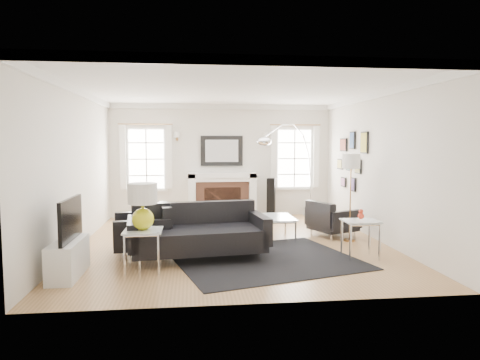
{
  "coord_description": "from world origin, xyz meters",
  "views": [
    {
      "loc": [
        -0.74,
        -7.71,
        1.83
      ],
      "look_at": [
        0.16,
        0.3,
        1.14
      ],
      "focal_mm": 32.0,
      "sensor_mm": 36.0,
      "label": 1
    }
  ],
  "objects": [
    {
      "name": "right_wall",
      "position": [
        2.75,
        0.0,
        1.4
      ],
      "size": [
        0.04,
        6.0,
        2.8
      ],
      "primitive_type": "cube",
      "color": "silver",
      "rests_on": "floor"
    },
    {
      "name": "coffee_table",
      "position": [
        0.72,
        0.34,
        0.39
      ],
      "size": [
        0.95,
        0.95,
        0.42
      ],
      "color": "silver",
      "rests_on": "floor"
    },
    {
      "name": "arc_floor_lamp",
      "position": [
        1.51,
        2.06,
        1.28
      ],
      "size": [
        1.68,
        1.55,
        2.38
      ],
      "color": "silver",
      "rests_on": "floor"
    },
    {
      "name": "sofa",
      "position": [
        -0.66,
        -0.91,
        0.39
      ],
      "size": [
        2.28,
        1.26,
        0.71
      ],
      "color": "black",
      "rests_on": "floor"
    },
    {
      "name": "left_wall",
      "position": [
        -2.75,
        0.0,
        1.4
      ],
      "size": [
        0.04,
        6.0,
        2.8
      ],
      "primitive_type": "cube",
      "color": "silver",
      "rests_on": "floor"
    },
    {
      "name": "gallery_wall",
      "position": [
        2.72,
        1.3,
        1.53
      ],
      "size": [
        0.04,
        1.73,
        1.29
      ],
      "color": "black",
      "rests_on": "right_wall"
    },
    {
      "name": "stick_floor_lamp",
      "position": [
        2.2,
        -0.05,
        1.42
      ],
      "size": [
        0.33,
        0.33,
        1.64
      ],
      "color": "#A57139",
      "rests_on": "floor"
    },
    {
      "name": "armchair_left",
      "position": [
        -1.51,
        -0.59,
        0.38
      ],
      "size": [
        1.03,
        1.12,
        0.68
      ],
      "color": "black",
      "rests_on": "floor"
    },
    {
      "name": "window_left",
      "position": [
        -1.85,
        2.95,
        1.46
      ],
      "size": [
        1.24,
        0.15,
        1.62
      ],
      "color": "white",
      "rests_on": "back_wall"
    },
    {
      "name": "speaker_tower",
      "position": [
        1.2,
        2.65,
        0.49
      ],
      "size": [
        0.25,
        0.25,
        0.98
      ],
      "primitive_type": "cube",
      "rotation": [
        0.0,
        0.0,
        -0.33
      ],
      "color": "black",
      "rests_on": "floor"
    },
    {
      "name": "armchair_right",
      "position": [
        1.98,
        0.4,
        0.32
      ],
      "size": [
        1.03,
        1.08,
        0.58
      ],
      "color": "black",
      "rests_on": "floor"
    },
    {
      "name": "fireplace",
      "position": [
        0.0,
        2.79,
        0.54
      ],
      "size": [
        1.7,
        0.69,
        1.11
      ],
      "color": "white",
      "rests_on": "floor"
    },
    {
      "name": "gourd_lamp",
      "position": [
        -1.45,
        -1.54,
        0.98
      ],
      "size": [
        0.42,
        0.42,
        0.67
      ],
      "color": "yellow",
      "rests_on": "side_table_left"
    },
    {
      "name": "nesting_table",
      "position": [
        1.93,
        -1.23,
        0.49
      ],
      "size": [
        0.55,
        0.47,
        0.61
      ],
      "color": "silver",
      "rests_on": "floor"
    },
    {
      "name": "side_table_left",
      "position": [
        -1.45,
        -1.54,
        0.49
      ],
      "size": [
        0.54,
        0.54,
        0.6
      ],
      "color": "silver",
      "rests_on": "floor"
    },
    {
      "name": "floor",
      "position": [
        0.0,
        0.0,
        0.0
      ],
      "size": [
        6.0,
        6.0,
        0.0
      ],
      "primitive_type": "plane",
      "color": "olive",
      "rests_on": "ground"
    },
    {
      "name": "window_right",
      "position": [
        1.85,
        2.95,
        1.46
      ],
      "size": [
        1.24,
        0.15,
        1.62
      ],
      "color": "white",
      "rests_on": "back_wall"
    },
    {
      "name": "tv_unit",
      "position": [
        -2.44,
        -1.7,
        0.33
      ],
      "size": [
        0.35,
        1.0,
        1.09
      ],
      "color": "white",
      "rests_on": "floor"
    },
    {
      "name": "area_rug",
      "position": [
        0.41,
        -1.17,
        0.01
      ],
      "size": [
        3.23,
        2.91,
        0.01
      ],
      "primitive_type": "cube",
      "rotation": [
        0.0,
        0.0,
        0.27
      ],
      "color": "black",
      "rests_on": "floor"
    },
    {
      "name": "front_wall",
      "position": [
        0.0,
        -3.0,
        1.4
      ],
      "size": [
        5.5,
        0.04,
        2.8
      ],
      "primitive_type": "cube",
      "color": "silver",
      "rests_on": "floor"
    },
    {
      "name": "orange_vase",
      "position": [
        1.93,
        -1.23,
        0.7
      ],
      "size": [
        0.1,
        0.1,
        0.16
      ],
      "color": "red",
      "rests_on": "nesting_table"
    },
    {
      "name": "mantel_mirror",
      "position": [
        0.0,
        2.95,
        1.65
      ],
      "size": [
        1.05,
        0.07,
        0.75
      ],
      "color": "black",
      "rests_on": "back_wall"
    },
    {
      "name": "back_wall",
      "position": [
        0.0,
        3.0,
        1.4
      ],
      "size": [
        5.5,
        0.04,
        2.8
      ],
      "primitive_type": "cube",
      "color": "silver",
      "rests_on": "floor"
    },
    {
      "name": "crown_molding",
      "position": [
        0.0,
        0.0,
        2.74
      ],
      "size": [
        5.5,
        6.0,
        0.12
      ],
      "primitive_type": "cube",
      "color": "white",
      "rests_on": "back_wall"
    },
    {
      "name": "ceiling",
      "position": [
        0.0,
        0.0,
        2.8
      ],
      "size": [
        5.5,
        6.0,
        0.02
      ],
      "primitive_type": "cube",
      "color": "white",
      "rests_on": "back_wall"
    }
  ]
}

